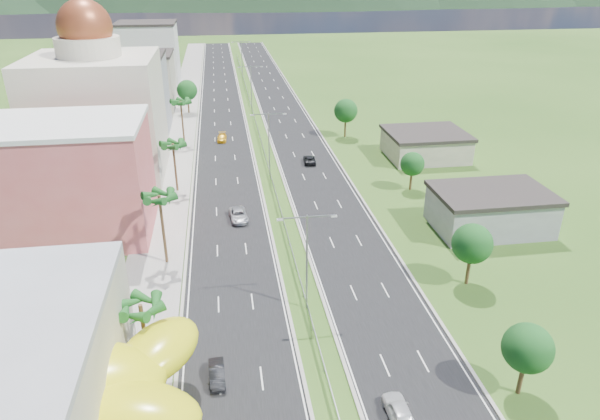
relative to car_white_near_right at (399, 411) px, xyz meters
name	(u,v)px	position (x,y,z in m)	size (l,w,h in m)	color
ground	(324,372)	(-4.92, 6.31, -0.83)	(500.00, 500.00, 0.00)	#2D5119
road_left	(222,117)	(-12.42, 96.31, -0.81)	(11.00, 260.00, 0.04)	black
road_right	(284,114)	(2.58, 96.31, -0.81)	(11.00, 260.00, 0.04)	black
sidewalk_left	(182,118)	(-21.92, 96.31, -0.77)	(7.00, 260.00, 0.12)	gray
median_guardrail	(259,135)	(-4.92, 78.30, -0.21)	(0.10, 216.06, 0.76)	gray
streetlight_median_b	(307,253)	(-4.92, 16.31, 5.92)	(6.04, 0.25, 11.00)	gray
streetlight_median_c	(269,137)	(-4.92, 56.31, 5.92)	(6.04, 0.25, 11.00)	gray
streetlight_median_d	(251,83)	(-4.92, 101.31, 5.92)	(6.04, 0.25, 11.00)	gray
streetlight_median_e	(242,55)	(-4.92, 146.31, 5.92)	(6.04, 0.25, 11.00)	gray
lime_canopy	(73,384)	(-24.92, 2.31, 4.16)	(18.00, 15.00, 7.40)	#C7C413
pink_shophouse	(69,182)	(-32.92, 38.31, 6.67)	(20.00, 15.00, 15.00)	#CE5455
domed_building	(98,110)	(-32.92, 61.31, 10.53)	(20.00, 20.00, 28.70)	beige
midrise_grey	(128,96)	(-31.92, 86.31, 7.17)	(16.00, 15.00, 16.00)	gray
midrise_beige	(141,82)	(-31.92, 108.31, 5.67)	(16.00, 15.00, 13.00)	#9E9882
midrise_white	(149,57)	(-31.92, 131.31, 8.17)	(16.00, 15.00, 18.00)	silver
shed_near	(490,212)	(23.08, 31.31, 1.67)	(15.00, 10.00, 5.00)	gray
shed_far	(425,146)	(25.08, 61.31, 1.37)	(14.00, 12.00, 4.40)	#9E9882
palm_tree_b	(141,309)	(-20.42, 8.31, 6.24)	(3.60, 3.60, 8.10)	#47301C
palm_tree_c	(160,199)	(-20.42, 28.31, 7.67)	(3.60, 3.60, 9.60)	#47301C
palm_tree_d	(173,146)	(-20.42, 51.31, 6.72)	(3.60, 3.60, 8.60)	#47301C
palm_tree_e	(181,104)	(-20.42, 76.31, 7.48)	(3.60, 3.60, 9.40)	#47301C
leafy_tree_lfar	(187,90)	(-20.42, 101.31, 4.75)	(4.90, 4.90, 8.05)	#47301C
leafy_tree_ra	(528,348)	(11.08, 1.31, 3.95)	(4.20, 4.20, 6.90)	#47301C
leafy_tree_rb	(472,244)	(14.08, 18.31, 4.35)	(4.55, 4.55, 7.47)	#47301C
leafy_tree_rc	(412,164)	(17.08, 46.31, 3.55)	(3.85, 3.85, 6.33)	#47301C
leafy_tree_rd	(346,111)	(13.08, 76.31, 4.75)	(4.90, 4.90, 8.05)	#47301C
mountain_ridge	(293,6)	(55.08, 456.31, -0.83)	(860.00, 140.00, 90.00)	black
car_dark_left	(217,374)	(-14.49, 6.73, -0.15)	(1.36, 3.89, 1.28)	black
car_silver_mid_left	(238,215)	(-11.12, 39.03, -0.07)	(2.37, 5.15, 1.43)	#9D9FA5
car_yellow_far_left	(222,138)	(-12.79, 77.22, -0.12)	(1.87, 4.60, 1.33)	gold
car_white_near_right	(399,411)	(0.00, 0.00, 0.00)	(1.86, 4.62, 1.57)	silver
car_dark_far_right	(310,160)	(2.93, 61.21, -0.15)	(2.11, 4.57, 1.27)	black
motorcycle	(210,382)	(-15.10, 5.81, -0.20)	(0.56, 1.84, 1.18)	black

